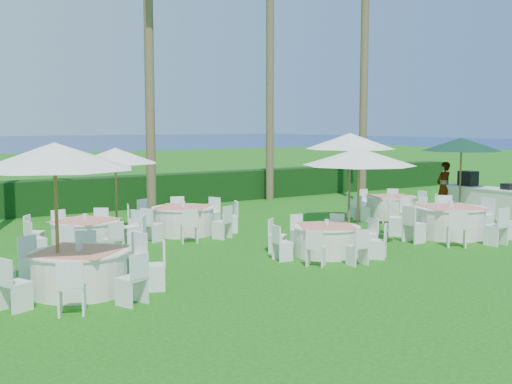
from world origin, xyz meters
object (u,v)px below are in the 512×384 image
Objects in this scene: staff_person at (444,187)px; umbrella_green at (461,144)px; umbrella_b at (359,157)px; buffet_table at (496,202)px; umbrella_c at (115,156)px; banquet_table_e at (183,220)px; banquet_table_a at (79,271)px; umbrella_d at (350,141)px; banquet_table_f at (391,207)px; umbrella_a at (55,156)px; banquet_table_d at (85,234)px; banquet_table_c at (450,221)px; banquet_table_b at (327,240)px.

umbrella_green is at bearing 80.34° from staff_person.
umbrella_b is 7.96m from buffet_table.
umbrella_b reaches higher than umbrella_c.
umbrella_c reaches higher than banquet_table_e.
banquet_table_e is 0.73× the size of buffet_table.
umbrella_green is 1.52× the size of staff_person.
buffet_table is (10.39, -2.82, 0.10)m from banquet_table_e.
buffet_table is at bearing 7.00° from banquet_table_a.
banquet_table_a is at bearing -173.00° from buffet_table.
umbrella_c is at bearing 162.87° from umbrella_d.
umbrella_d is (-2.09, -0.25, 2.22)m from banquet_table_f.
banquet_table_e is at bearing 43.16° from umbrella_a.
staff_person is (10.01, -0.91, 0.48)m from banquet_table_e.
banquet_table_d is 13.19m from umbrella_green.
umbrella_a is (-10.92, -0.10, 2.11)m from banquet_table_c.
buffet_table reaches higher than banquet_table_c.
banquet_table_c is 3.71m from umbrella_b.
umbrella_c is at bearing 163.29° from buffet_table.
staff_person reaches higher than banquet_table_c.
umbrella_a reaches higher than umbrella_c.
umbrella_d reaches higher than umbrella_b.
banquet_table_a is 10.53m from banquet_table_c.
banquet_table_a is 6.05m from banquet_table_b.
banquet_table_f is 5.83m from umbrella_b.
staff_person is at bearing 82.32° from umbrella_green.
banquet_table_b is 0.93× the size of banquet_table_e.
buffet_table is at bearing 6.78° from umbrella_a.
buffet_table is at bearing 11.06° from banquet_table_b.
banquet_table_d is at bearing 175.87° from umbrella_d.
umbrella_d is 4.78m from umbrella_green.
umbrella_b is at bearing 3.05° from banquet_table_a.
staff_person is at bearing -5.21° from banquet_table_e.
buffet_table is at bearing -15.18° from banquet_table_e.
buffet_table is at bearing -8.92° from banquet_table_d.
banquet_table_a is 15.06m from buffet_table.
umbrella_b reaches higher than banquet_table_a.
umbrella_c is at bearing 167.76° from umbrella_green.
umbrella_d reaches higher than banquet_table_e.
umbrella_a is at bearing -177.19° from umbrella_b.
banquet_table_a is at bearing -134.43° from banquet_table_e.
buffet_table is 1.98m from staff_person.
banquet_table_a is at bearing 12.41° from staff_person.
umbrella_green is 2.27m from buffet_table.
buffet_table reaches higher than banquet_table_f.
umbrella_d reaches higher than umbrella_c.
buffet_table is (0.49, -1.11, -1.91)m from umbrella_green.
banquet_table_a is 1.01× the size of banquet_table_e.
umbrella_a reaches higher than staff_person.
umbrella_c is (2.89, 5.46, 1.84)m from banquet_table_a.
buffet_table is (4.42, 1.72, 0.07)m from banquet_table_c.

